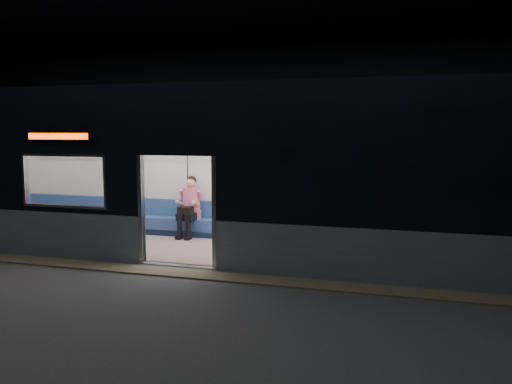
% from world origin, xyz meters
% --- Properties ---
extents(station_floor, '(24.00, 14.00, 0.01)m').
position_xyz_m(station_floor, '(0.00, 0.00, -0.01)').
color(station_floor, '#47494C').
rests_on(station_floor, ground).
extents(station_envelope, '(24.00, 14.00, 5.00)m').
position_xyz_m(station_envelope, '(0.00, 0.00, 3.66)').
color(station_envelope, black).
rests_on(station_envelope, station_floor).
extents(tactile_strip, '(22.80, 0.50, 0.03)m').
position_xyz_m(tactile_strip, '(0.00, 0.55, 0.01)').
color(tactile_strip, '#8C7F59').
rests_on(tactile_strip, station_floor).
extents(metro_car, '(18.00, 3.04, 3.35)m').
position_xyz_m(metro_car, '(-0.00, 2.54, 1.85)').
color(metro_car, '#86979F').
rests_on(metro_car, station_floor).
extents(passenger, '(0.41, 0.71, 1.41)m').
position_xyz_m(passenger, '(-0.86, 3.55, 0.81)').
color(passenger, black).
rests_on(passenger, metro_car).
extents(handbag, '(0.35, 0.31, 0.16)m').
position_xyz_m(handbag, '(-0.87, 3.31, 0.69)').
color(handbag, black).
rests_on(handbag, passenger).
extents(transit_map, '(1.03, 0.03, 0.67)m').
position_xyz_m(transit_map, '(2.19, 3.85, 1.48)').
color(transit_map, white).
rests_on(transit_map, metro_car).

